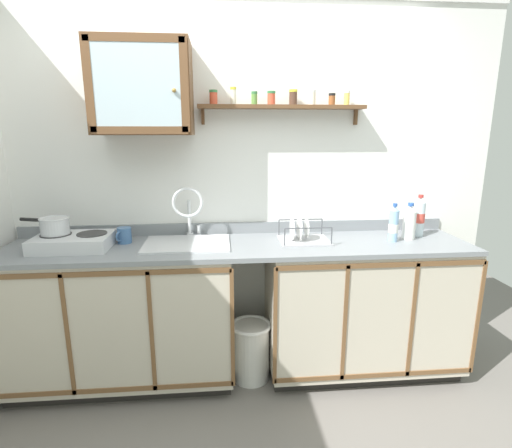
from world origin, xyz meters
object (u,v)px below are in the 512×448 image
Objects in this scene: saucepan at (54,225)px; bottle_water_blue_0 at (394,225)px; wall_cabinet at (142,88)px; trash_bin at (251,350)px; bottle_water_clear_1 at (419,217)px; mug at (124,235)px; dish_rack at (302,236)px; sink at (188,246)px; hot_plate_stove at (73,242)px; bottle_opaque_white_2 at (409,223)px.

saucepan is 1.24× the size of bottle_water_blue_0.
wall_cabinet reaches higher than trash_bin.
bottle_water_clear_1 is 2.31× the size of mug.
saucepan reaches higher than trash_bin.
bottle_water_blue_0 is 0.88× the size of bottle_water_clear_1.
bottle_water_clear_1 is 0.83m from dish_rack.
sink is 4.35× the size of mug.
bottle_water_blue_0 is at bearing -2.81° from sink.
bottle_water_clear_1 is (2.27, 0.09, 0.09)m from hot_plate_stove.
sink is 1.88× the size of bottle_water_clear_1.
bottle_water_blue_0 is at bearing -1.25° from saucepan.
bottle_water_blue_0 is 1.81m from wall_cabinet.
mug is (-1.76, 0.12, -0.06)m from bottle_water_blue_0.
bottle_water_blue_0 is at bearing -160.13° from bottle_opaque_white_2.
bottle_water_clear_1 is 0.89× the size of dish_rack.
wall_cabinet reaches higher than bottle_opaque_white_2.
bottle_opaque_white_2 is 0.61× the size of trash_bin.
dish_rack is 0.55× the size of wall_cabinet.
dish_rack is 1.16m from mug.
sink is 1.59m from bottle_water_clear_1.
mug is at bearing 176.12° from bottle_water_blue_0.
saucepan is at bearing -169.70° from mug.
dish_rack is 0.85m from trash_bin.
saucepan reaches higher than hot_plate_stove.
trash_bin is (0.81, -0.15, -0.79)m from mug.
bottle_water_blue_0 is 1.03× the size of bottle_opaque_white_2.
trash_bin is at bearing -2.57° from hot_plate_stove.
bottle_opaque_white_2 is (0.13, 0.05, -0.00)m from bottle_water_blue_0.
hot_plate_stove is at bearing -178.82° from dish_rack.
saucepan is 2.16m from bottle_water_blue_0.
dish_rack is at bearing 1.18° from hot_plate_stove.
bottle_water_blue_0 reaches higher than mug.
bottle_water_blue_0 is 1.76m from mug.
sink reaches higher than trash_bin.
dish_rack is at bearing -175.58° from bottle_water_clear_1.
bottle_water_blue_0 is at bearing -0.63° from hot_plate_stove.
wall_cabinet reaches higher than saucepan.
bottle_opaque_white_2 reaches higher than trash_bin.
mug is at bearing 177.82° from bottle_opaque_white_2.
saucepan is 0.41m from mug.
hot_plate_stove reaches higher than trash_bin.
mug is 0.93m from wall_cabinet.
mug is at bearing 10.30° from saucepan.
bottle_water_blue_0 is at bearing -153.33° from bottle_water_clear_1.
bottle_water_blue_0 is 0.14m from bottle_opaque_white_2.
bottle_opaque_white_2 is at bearing 0.01° from saucepan.
hot_plate_stove is 2.28m from bottle_water_clear_1.
wall_cabinet reaches higher than bottle_water_blue_0.
bottle_water_blue_0 is 0.26m from bottle_water_clear_1.
wall_cabinet reaches higher than bottle_water_clear_1.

